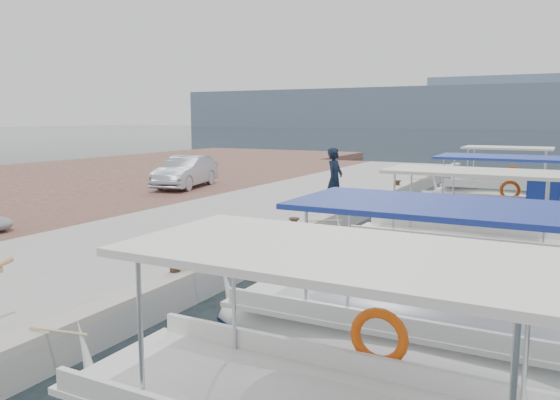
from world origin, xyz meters
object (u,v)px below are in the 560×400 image
at_px(fishing_caique_b, 436,344).
at_px(fishing_caique_e, 501,196).
at_px(fishing_caique_d, 499,219).
at_px(fishing_caique_c, 461,257).
at_px(parked_car, 186,172).
at_px(fisherman, 335,179).

xyz_separation_m(fishing_caique_b, fishing_caique_e, (-0.84, 17.29, 0.00)).
bearing_deg(fishing_caique_e, fishing_caique_d, -85.05).
relative_size(fishing_caique_c, fishing_caique_d, 0.95).
bearing_deg(fishing_caique_c, parked_car, 156.46).
distance_m(fishing_caique_e, parked_car, 13.68).
height_order(fishing_caique_b, fishing_caique_c, same).
height_order(fishing_caique_d, parked_car, fishing_caique_d).
xyz_separation_m(fishing_caique_c, fishing_caique_e, (-0.27, 11.78, 0.00)).
bearing_deg(fishing_caique_c, fishing_caique_d, 87.12).
bearing_deg(fisherman, fishing_caique_e, -23.10).
distance_m(fishing_caique_b, fishing_caique_d, 10.97).
bearing_deg(fishing_caique_b, fishing_caique_c, 95.90).
height_order(fishing_caique_b, fishing_caique_d, same).
bearing_deg(fishing_caique_d, fishing_caique_e, 94.95).
bearing_deg(fishing_caique_b, fishing_caique_d, 91.55).
relative_size(fishing_caique_e, parked_car, 1.46).
relative_size(fishing_caique_c, fisherman, 3.24).
distance_m(fishing_caique_c, fisherman, 5.45).
xyz_separation_m(fishing_caique_d, fisherman, (-4.71, -2.61, 1.31)).
bearing_deg(fishing_caique_b, parked_car, 139.81).
distance_m(fishing_caique_d, fisherman, 5.55).
xyz_separation_m(fishing_caique_e, parked_car, (-12.04, -6.41, 1.05)).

